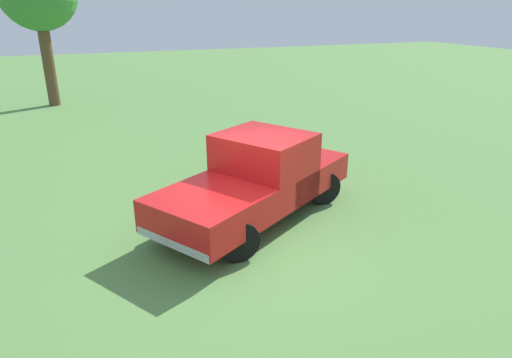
{
  "coord_description": "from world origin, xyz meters",
  "views": [
    {
      "loc": [
        -2.86,
        -7.3,
        4.27
      ],
      "look_at": [
        0.38,
        0.83,
        0.9
      ],
      "focal_mm": 31.69,
      "sensor_mm": 36.0,
      "label": 1
    }
  ],
  "objects": [
    {
      "name": "pickup_truck",
      "position": [
        0.49,
        0.9,
        0.93
      ],
      "size": [
        5.11,
        4.11,
        1.8
      ],
      "rotation": [
        0.0,
        0.0,
        3.69
      ],
      "color": "black",
      "rests_on": "ground_plane"
    },
    {
      "name": "ground_plane",
      "position": [
        0.0,
        0.0,
        0.0
      ],
      "size": [
        80.0,
        80.0,
        0.0
      ],
      "primitive_type": "plane",
      "color": "#5B8C47"
    }
  ]
}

